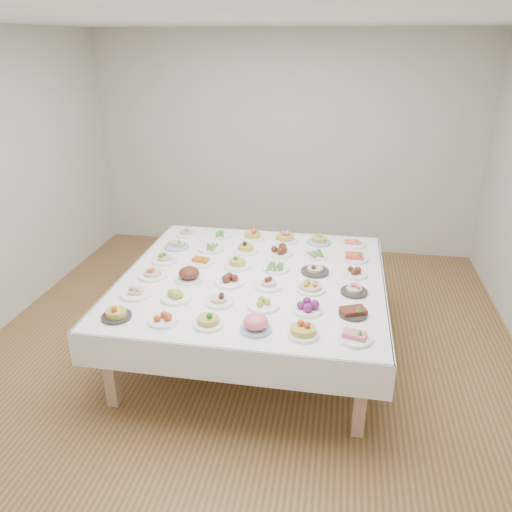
% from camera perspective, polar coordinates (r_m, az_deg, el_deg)
% --- Properties ---
extents(room_envelope, '(5.02, 5.02, 2.81)m').
position_cam_1_polar(room_envelope, '(4.11, -0.90, 11.89)').
color(room_envelope, olive).
rests_on(room_envelope, ground).
extents(display_table, '(2.28, 2.28, 0.75)m').
position_cam_1_polar(display_table, '(4.41, -0.34, -3.08)').
color(display_table, white).
rests_on(display_table, ground).
extents(dish_0, '(0.22, 0.22, 0.13)m').
position_cam_1_polar(dish_0, '(3.87, -15.71, -6.07)').
color(dish_0, '#2C2927').
rests_on(dish_0, display_table).
extents(dish_1, '(0.22, 0.22, 0.09)m').
position_cam_1_polar(dish_1, '(3.75, -10.56, -6.90)').
color(dish_1, white).
rests_on(dish_1, display_table).
extents(dish_2, '(0.22, 0.22, 0.13)m').
position_cam_1_polar(dish_2, '(3.65, -5.50, -7.09)').
color(dish_2, white).
rests_on(dish_2, display_table).
extents(dish_3, '(0.24, 0.24, 0.13)m').
position_cam_1_polar(dish_3, '(3.57, -0.04, -7.63)').
color(dish_3, '#4C66B2').
rests_on(dish_3, display_table).
extents(dish_4, '(0.22, 0.22, 0.14)m').
position_cam_1_polar(dish_4, '(3.53, 5.44, -8.06)').
color(dish_4, white).
rests_on(dish_4, display_table).
extents(dish_5, '(0.24, 0.24, 0.10)m').
position_cam_1_polar(dish_5, '(3.55, 11.21, -8.85)').
color(dish_5, white).
rests_on(dish_5, display_table).
extents(dish_6, '(0.25, 0.25, 0.13)m').
position_cam_1_polar(dish_6, '(4.16, -13.58, -3.68)').
color(dish_6, white).
rests_on(dish_6, display_table).
extents(dish_7, '(0.25, 0.25, 0.11)m').
position_cam_1_polar(dish_7, '(4.04, -9.11, -4.29)').
color(dish_7, white).
rests_on(dish_7, display_table).
extents(dish_8, '(0.22, 0.22, 0.11)m').
position_cam_1_polar(dish_8, '(3.94, -4.25, -4.82)').
color(dish_8, white).
rests_on(dish_8, display_table).
extents(dish_9, '(0.25, 0.25, 0.11)m').
position_cam_1_polar(dish_9, '(3.88, 0.83, -5.16)').
color(dish_9, white).
rests_on(dish_9, display_table).
extents(dish_10, '(0.24, 0.24, 0.11)m').
position_cam_1_polar(dish_10, '(3.84, 5.88, -5.58)').
color(dish_10, white).
rests_on(dish_10, display_table).
extents(dish_11, '(0.22, 0.22, 0.10)m').
position_cam_1_polar(dish_11, '(3.84, 11.06, -6.07)').
color(dish_11, '#2C2927').
rests_on(dish_11, display_table).
extents(dish_12, '(0.25, 0.25, 0.13)m').
position_cam_1_polar(dish_12, '(4.44, -11.76, -1.69)').
color(dish_12, white).
rests_on(dish_12, display_table).
extents(dish_13, '(0.25, 0.25, 0.14)m').
position_cam_1_polar(dish_13, '(4.32, -7.67, -1.96)').
color(dish_13, white).
rests_on(dish_13, display_table).
extents(dish_14, '(0.25, 0.25, 0.11)m').
position_cam_1_polar(dish_14, '(4.24, -3.07, -2.55)').
color(dish_14, white).
rests_on(dish_14, display_table).
extents(dish_15, '(0.24, 0.24, 0.12)m').
position_cam_1_polar(dish_15, '(4.18, 1.46, -2.88)').
color(dish_15, white).
rests_on(dish_15, display_table).
extents(dish_16, '(0.24, 0.24, 0.14)m').
position_cam_1_polar(dish_16, '(4.14, 6.27, -3.05)').
color(dish_16, white).
rests_on(dish_16, display_table).
extents(dish_17, '(0.22, 0.22, 0.11)m').
position_cam_1_polar(dish_17, '(4.16, 11.16, -3.62)').
color(dish_17, '#2C2927').
rests_on(dish_17, display_table).
extents(dish_18, '(0.24, 0.24, 0.11)m').
position_cam_1_polar(dish_18, '(4.73, -10.41, -0.07)').
color(dish_18, white).
rests_on(dish_18, display_table).
extents(dish_19, '(0.24, 0.24, 0.09)m').
position_cam_1_polar(dish_19, '(4.64, -6.34, -0.51)').
color(dish_19, white).
rests_on(dish_19, display_table).
extents(dish_20, '(0.25, 0.25, 0.13)m').
position_cam_1_polar(dish_20, '(4.55, -2.14, -0.57)').
color(dish_20, white).
rests_on(dish_20, display_table).
extents(dish_21, '(0.24, 0.24, 0.06)m').
position_cam_1_polar(dish_21, '(4.50, 2.24, -1.30)').
color(dish_21, white).
rests_on(dish_21, display_table).
extents(dish_22, '(0.25, 0.25, 0.13)m').
position_cam_1_polar(dish_22, '(4.46, 6.77, -1.26)').
color(dish_22, '#2C2927').
rests_on(dish_22, display_table).
extents(dish_23, '(0.22, 0.22, 0.10)m').
position_cam_1_polar(dish_23, '(4.46, 11.13, -1.71)').
color(dish_23, white).
rests_on(dish_23, display_table).
extents(dish_24, '(0.24, 0.24, 0.09)m').
position_cam_1_polar(dish_24, '(5.03, -9.03, 1.32)').
color(dish_24, '#4C66B2').
rests_on(dish_24, display_table).
extents(dish_25, '(0.25, 0.25, 0.06)m').
position_cam_1_polar(dish_25, '(4.94, -5.14, 0.96)').
color(dish_25, white).
rests_on(dish_25, display_table).
extents(dish_26, '(0.24, 0.24, 0.13)m').
position_cam_1_polar(dish_26, '(4.86, -1.18, 1.14)').
color(dish_26, white).
rests_on(dish_26, display_table).
extents(dish_27, '(0.25, 0.25, 0.12)m').
position_cam_1_polar(dish_27, '(4.81, 2.79, 0.79)').
color(dish_27, white).
rests_on(dish_27, display_table).
extents(dish_28, '(0.22, 0.22, 0.05)m').
position_cam_1_polar(dish_28, '(4.80, 6.86, 0.16)').
color(dish_28, white).
rests_on(dish_28, display_table).
extents(dish_29, '(0.26, 0.26, 0.12)m').
position_cam_1_polar(dish_29, '(4.77, 11.15, 0.15)').
color(dish_29, white).
rests_on(dish_29, display_table).
extents(dish_30, '(0.23, 0.23, 0.11)m').
position_cam_1_polar(dish_30, '(5.34, -7.97, 2.86)').
color(dish_30, white).
rests_on(dish_30, display_table).
extents(dish_31, '(0.22, 0.22, 0.05)m').
position_cam_1_polar(dish_31, '(5.26, -4.16, 2.44)').
color(dish_31, white).
rests_on(dish_31, display_table).
extents(dish_32, '(0.24, 0.24, 0.15)m').
position_cam_1_polar(dish_32, '(5.18, -0.41, 2.68)').
color(dish_32, white).
rests_on(dish_32, display_table).
extents(dish_33, '(0.27, 0.26, 0.16)m').
position_cam_1_polar(dish_33, '(5.12, 3.31, 2.49)').
color(dish_33, white).
rests_on(dish_33, display_table).
extents(dish_34, '(0.24, 0.24, 0.13)m').
position_cam_1_polar(dish_34, '(5.11, 7.20, 2.02)').
color(dish_34, '#4C66B2').
rests_on(dish_34, display_table).
extents(dish_35, '(0.25, 0.25, 0.10)m').
position_cam_1_polar(dish_35, '(5.11, 10.99, 1.61)').
color(dish_35, white).
rests_on(dish_35, display_table).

